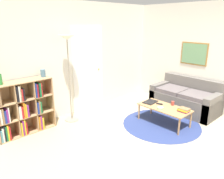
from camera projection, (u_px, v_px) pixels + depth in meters
The scene contains 15 objects.
ground_plane at pixel (180, 156), 3.64m from camera, with size 14.00×14.00×0.00m, color tan.
wall_back at pixel (81, 59), 5.21m from camera, with size 7.52×0.11×2.60m.
wall_right at pixel (184, 55), 5.70m from camera, with size 0.08×5.77×2.60m.
rug at pixel (161, 124), 4.77m from camera, with size 1.67×1.67×0.01m.
bookshelf at pixel (21, 109), 4.25m from camera, with size 1.12×0.34×1.07m.
floor_lamp at pixel (68, 50), 4.52m from camera, with size 0.32×0.32×1.89m.
couch at pixel (186, 99), 5.47m from camera, with size 0.83×1.58×0.80m.
coffee_table at pixel (164, 108), 4.72m from camera, with size 0.54×1.10×0.39m.
laptop at pixel (150, 102), 4.97m from camera, with size 0.35×0.27×0.02m.
bowl at pixel (160, 108), 4.58m from camera, with size 0.14×0.14×0.05m.
book_stack_on_table at pixel (184, 110), 4.45m from camera, with size 0.18×0.22×0.08m.
cup at pixel (173, 103), 4.79m from camera, with size 0.07×0.07×0.09m.
remote at pixel (159, 104), 4.86m from camera, with size 0.09×0.15×0.02m.
bottle_middle at pixel (0, 79), 3.86m from camera, with size 0.08×0.08×0.24m.
vase_on_shelf at pixel (43, 73), 4.41m from camera, with size 0.10×0.10×0.15m.
Camera 1 is at (-2.97, -1.53, 2.15)m, focal length 35.00 mm.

